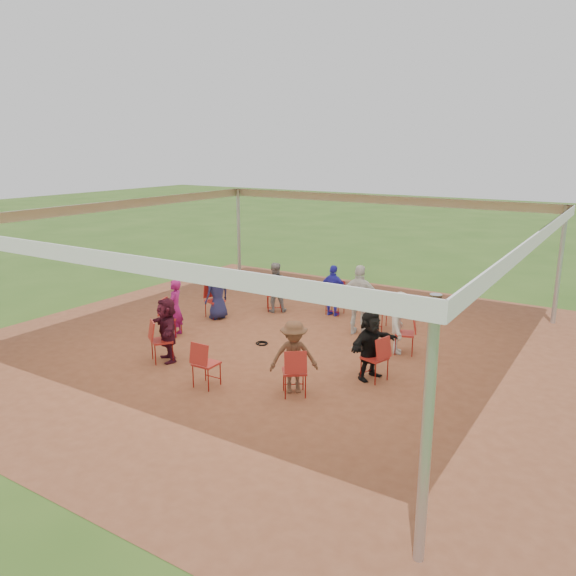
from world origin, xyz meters
The scene contains 24 objects.
ground centered at (0.00, 0.00, 0.00)m, with size 80.00×80.00×0.00m, color #32531A.
dirt_patch centered at (0.00, 0.00, 0.01)m, with size 13.00×13.00×0.00m, color brown.
tent centered at (0.00, 0.00, 2.37)m, with size 10.33×10.33×3.00m.
chair_0 centered at (2.61, -0.77, 0.45)m, with size 0.42×0.44×0.90m, color #A7221B, non-canonical shape.
chair_1 centered at (2.56, 0.91, 0.45)m, with size 0.42×0.44×0.90m, color #A7221B, non-canonical shape.
chair_2 centered at (1.54, 2.24, 0.45)m, with size 0.42×0.44×0.90m, color #A7221B, non-canonical shape.
chair_3 centered at (-0.07, 2.72, 0.45)m, with size 0.42×0.44×0.90m, color #A7221B, non-canonical shape.
chair_4 centered at (-1.65, 2.16, 0.45)m, with size 0.42×0.44×0.90m, color #A7221B, non-canonical shape.
chair_5 centered at (-2.61, 0.77, 0.45)m, with size 0.42×0.44×0.90m, color #A7221B, non-canonical shape.
chair_6 centered at (-2.56, -0.91, 0.45)m, with size 0.42×0.44×0.90m, color #A7221B, non-canonical shape.
chair_7 centered at (-1.54, -2.24, 0.45)m, with size 0.42×0.44×0.90m, color #A7221B, non-canonical shape.
chair_8 centered at (0.07, -2.72, 0.45)m, with size 0.42×0.44×0.90m, color #A7221B, non-canonical shape.
chair_9 centered at (1.65, -2.16, 0.45)m, with size 0.42×0.44×0.90m, color #A7221B, non-canonical shape.
person_seated_0 centered at (2.49, -0.74, 0.69)m, with size 1.26×0.47×1.36m, color black.
person_seated_1 centered at (2.45, 0.87, 0.69)m, with size 0.88×0.44×1.36m, color #B0A99C.
person_seated_2 centered at (-0.07, 2.60, 0.69)m, with size 0.80×0.41×1.36m, color #2724B3.
person_seated_3 centered at (-1.58, 2.06, 0.69)m, with size 0.66×0.38×1.36m, color gray.
person_seated_4 centered at (-2.49, 0.74, 0.69)m, with size 0.66×0.37×1.36m, color #1C1F45.
person_seated_5 centered at (-2.45, -0.87, 0.69)m, with size 0.50×0.33×1.36m, color #88145E.
person_seated_6 centered at (-1.47, -2.14, 0.69)m, with size 1.26×0.47×1.36m, color #41101F.
person_seated_7 centered at (1.58, -2.06, 0.69)m, with size 0.88×0.44×1.36m, color brown.
standing_person centered at (1.18, 1.56, 0.85)m, with size 0.99×0.51×1.69m, color silver.
cable_coil centered at (-0.38, -0.27, 0.02)m, with size 0.37×0.37×0.03m.
laptop centered at (2.34, -0.69, 0.65)m, with size 0.36×0.41×0.24m.
Camera 1 is at (6.58, -10.17, 4.38)m, focal length 35.00 mm.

